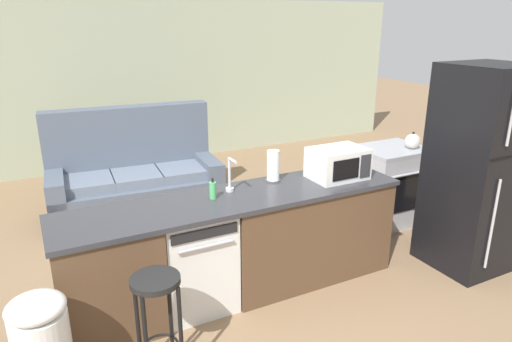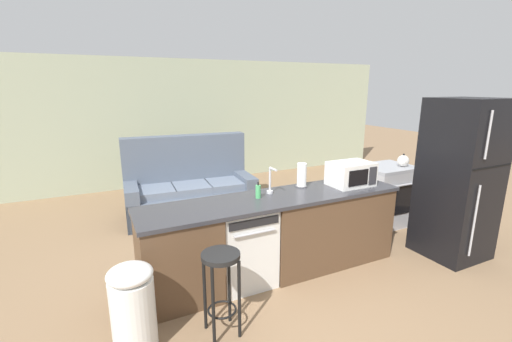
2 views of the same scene
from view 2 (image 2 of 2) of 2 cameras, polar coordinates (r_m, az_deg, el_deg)
ground_plane at (r=3.99m, az=1.21°, el=-16.96°), size 24.00×24.00×0.00m
wall_back at (r=7.52m, az=-11.49°, el=7.97°), size 10.00×0.06×2.60m
kitchen_counter at (r=3.90m, az=4.44°, el=-10.82°), size 2.94×0.66×0.90m
dishwasher at (r=3.69m, az=-2.28°, el=-12.22°), size 0.58×0.61×0.84m
stove_range at (r=5.55m, az=20.68°, el=-3.71°), size 0.76×0.68×0.90m
refrigerator at (r=4.77m, az=30.72°, el=-1.24°), size 0.72×0.73×1.92m
microwave at (r=4.21m, az=15.52°, el=-0.45°), size 0.50×0.37×0.28m
sink_faucet at (r=3.74m, az=2.44°, el=-1.87°), size 0.07×0.18×0.30m
paper_towel_roll at (r=4.02m, az=7.63°, el=-0.74°), size 0.14×0.14×0.28m
soap_bottle at (r=3.61m, az=0.36°, el=-3.41°), size 0.06×0.06×0.18m
kettle at (r=5.46m, az=23.33°, el=1.57°), size 0.21×0.17×0.19m
bar_stool at (r=2.95m, az=-5.83°, el=-17.04°), size 0.32×0.32×0.74m
trash_bin at (r=3.01m, az=-19.82°, el=-20.67°), size 0.35×0.35×0.74m
couch at (r=5.72m, az=-11.04°, el=-3.14°), size 2.06×1.03×1.27m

